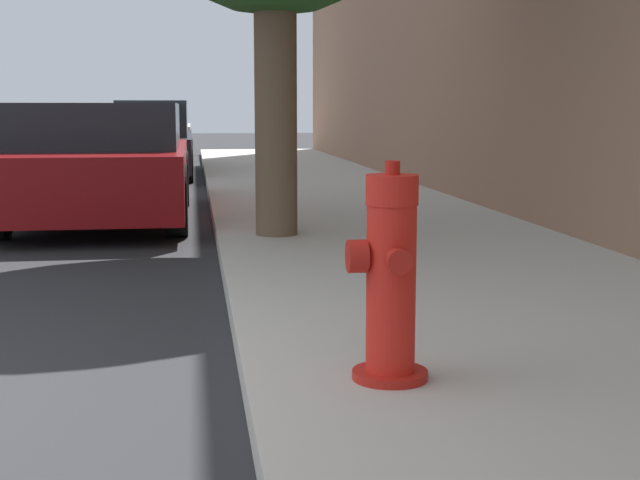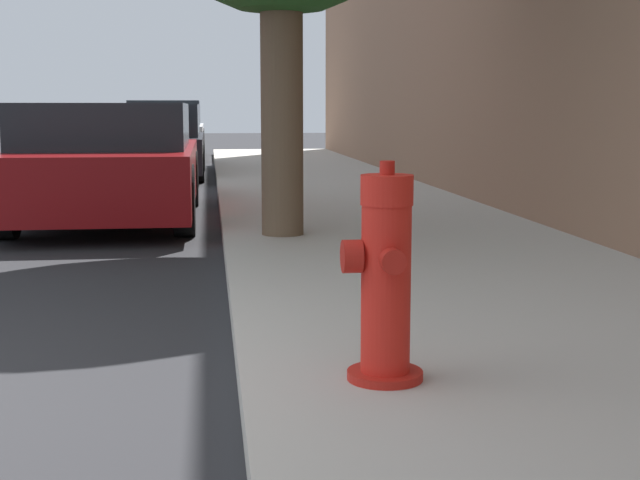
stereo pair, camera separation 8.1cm
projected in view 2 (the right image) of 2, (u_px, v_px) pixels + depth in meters
name	position (u px, v px, depth m)	size (l,w,h in m)	color
sidewalk_slab	(590.00, 381.00, 3.76)	(2.95, 40.00, 0.14)	#B7B2A8
fire_hydrant	(385.00, 280.00, 3.49)	(0.33, 0.32, 0.87)	red
parked_car_near	(110.00, 163.00, 9.56)	(1.84, 4.28, 1.26)	maroon
parked_car_mid	(153.00, 142.00, 15.63)	(1.80, 4.38, 1.27)	black
parked_car_far	(166.00, 131.00, 21.40)	(1.79, 4.46, 1.38)	silver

